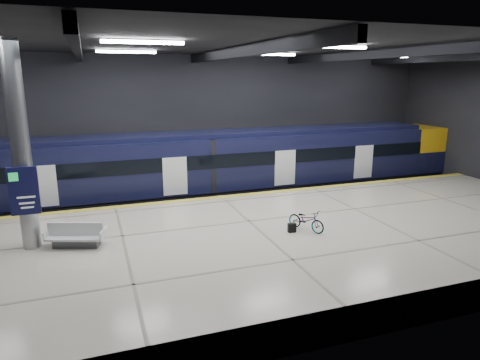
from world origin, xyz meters
name	(u,v)px	position (x,y,z in m)	size (l,w,h in m)	color
ground	(241,238)	(0.00, 0.00, 0.00)	(30.00, 30.00, 0.00)	black
room_shell	(241,104)	(0.00, 0.00, 5.72)	(30.10, 16.10, 8.05)	black
platform	(263,247)	(0.00, -2.50, 0.55)	(30.00, 11.00, 1.10)	beige
safety_strip	(222,197)	(0.00, 2.75, 1.11)	(30.00, 0.40, 0.01)	gold
rails	(208,202)	(0.00, 5.50, 0.08)	(30.00, 1.52, 0.16)	gray
train	(255,163)	(2.78, 5.50, 2.06)	(29.40, 2.84, 3.79)	black
bench	(76,238)	(-6.55, -1.49, 1.40)	(2.12, 1.41, 0.87)	#595B60
bicycle	(306,220)	(1.68, -2.72, 1.51)	(0.55, 1.57, 0.83)	#99999E
pannier_bag	(292,228)	(1.08, -2.72, 1.28)	(0.30, 0.18, 0.35)	black
info_column	(21,151)	(-8.00, -1.03, 4.46)	(0.90, 0.78, 6.90)	#9EA0A5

